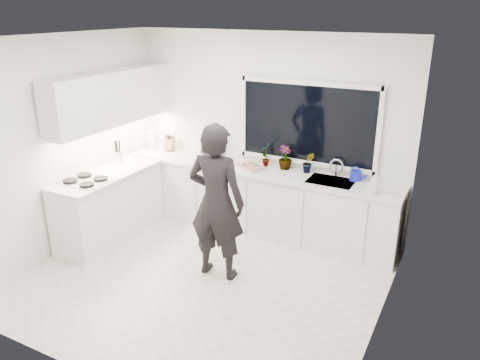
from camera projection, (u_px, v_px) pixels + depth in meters
The scene contains 25 objects.
floor at pixel (202, 279), 5.48m from camera, with size 4.00×3.50×0.02m, color beige.
wall_back at pixel (266, 132), 6.47m from camera, with size 4.00×0.02×2.70m, color white.
wall_left at pixel (63, 145), 5.88m from camera, with size 0.02×3.50×2.70m, color white.
wall_right at pixel (390, 204), 4.14m from camera, with size 0.02×3.50×2.70m, color white.
ceiling at pixel (194, 37), 4.53m from camera, with size 4.00×3.50×0.02m, color white.
window at pixel (307, 124), 6.11m from camera, with size 1.80×0.02×1.00m, color black.
base_cabinets_back at pixel (256, 201), 6.53m from camera, with size 3.92×0.58×0.88m, color white.
base_cabinets_left at pixel (110, 207), 6.34m from camera, with size 0.58×1.60×0.88m, color white.
countertop_back at pixel (256, 170), 6.36m from camera, with size 3.94×0.62×0.04m, color silver.
countertop_left at pixel (106, 175), 6.18m from camera, with size 0.62×1.60×0.04m, color silver.
upper_cabinets at pixel (111, 98), 6.19m from camera, with size 0.34×2.10×0.70m, color white.
sink at pixel (331, 185), 5.92m from camera, with size 0.58×0.42×0.14m, color silver.
faucet at pixel (336, 168), 6.03m from camera, with size 0.03×0.03×0.22m, color silver.
stovetop at pixel (86, 180), 5.89m from camera, with size 0.56×0.48×0.03m, color black.
person at pixel (216, 202), 5.26m from camera, with size 0.67×0.44×1.84m, color black.
pizza_tray at pixel (250, 167), 6.37m from camera, with size 0.41×0.30×0.03m, color silver.
pizza at pixel (250, 166), 6.36m from camera, with size 0.37×0.26×0.01m, color #D2431C.
watering_can at pixel (355, 175), 5.90m from camera, with size 0.14×0.14×0.13m, color #1321BB.
paper_towel_roll at pixel (152, 140), 7.19m from camera, with size 0.11×0.11×0.26m, color white.
knife_block at pixel (170, 144), 7.10m from camera, with size 0.13×0.10×0.22m, color #976646.
utensil_crock at pixel (118, 156), 6.60m from camera, with size 0.13×0.13×0.16m, color silver.
picture_frame_large at pixel (207, 145), 6.91m from camera, with size 0.22×0.02×0.28m, color black.
picture_frame_small at pixel (217, 146), 6.84m from camera, with size 0.25×0.02×0.30m, color black.
herb_plants at pixel (285, 158), 6.29m from camera, with size 0.77×0.24×0.33m.
soap_bottles at pixel (374, 183), 5.49m from camera, with size 0.15×0.11×0.27m.
Camera 1 is at (2.59, -3.98, 3.00)m, focal length 35.00 mm.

